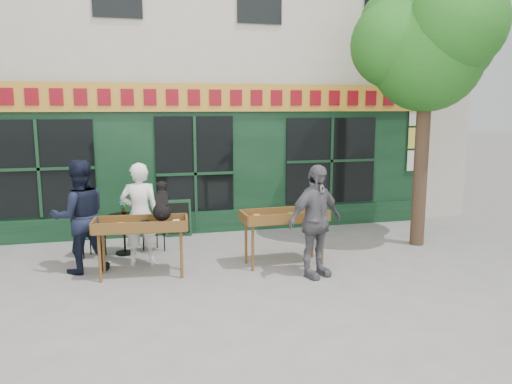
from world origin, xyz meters
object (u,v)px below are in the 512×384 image
book_cart_center (141,228)px  book_cart_right (284,219)px  dog (162,200)px  man_left (80,217)px  man_right (315,221)px  woman (140,214)px  bistro_table (124,226)px

book_cart_center → book_cart_right: size_ratio=1.02×
dog → man_left: size_ratio=0.31×
dog → man_right: bearing=-10.0°
book_cart_center → woman: (-0.00, 0.65, 0.10)m
book_cart_right → man_right: man_right is taller
dog → book_cart_right: 2.20m
book_cart_center → man_left: size_ratio=0.80×
man_left → man_right: bearing=148.0°
book_cart_center → dog: 0.59m
bistro_table → dog: bearing=-65.8°
dog → book_cart_right: size_ratio=0.39×
book_cart_right → man_left: (-3.49, 0.45, 0.15)m
book_cart_center → dog: bearing=-3.0°
book_cart_right → bistro_table: 3.11m
man_right → man_left: man_left is taller
book_cart_right → man_right: bearing=-70.7°
dog → bistro_table: dog is taller
book_cart_center → woman: bearing=95.1°
man_right → woman: bearing=131.6°
woman → man_left: (-1.00, -0.16, 0.04)m
book_cart_center → man_right: man_right is taller
book_cart_right → bistro_table: size_ratio=2.01×
man_right → man_left: 3.98m
book_cart_center → dog: size_ratio=2.58×
dog → man_right: man_right is taller
woman → bistro_table: 0.88m
bistro_table → man_left: bearing=-127.9°
man_right → dog: bearing=142.5°
book_cart_right → book_cart_center: bearing=178.5°
book_cart_center → man_left: (-1.00, 0.49, 0.15)m
man_right → bistro_table: 3.76m
book_cart_center → woman: 0.66m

